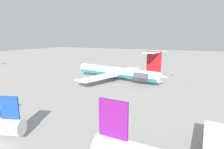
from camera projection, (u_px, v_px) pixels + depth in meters
The scene contains 8 objects.
ground at pixel (111, 77), 82.01m from camera, with size 395.65×395.65×0.00m, color #9E9E99.
main_jetliner at pixel (119, 72), 75.20m from camera, with size 42.43×37.79×12.44m.
ground_crew_near_nose at pixel (120, 67), 102.47m from camera, with size 0.29×0.41×1.82m.
ground_crew_near_tail at pixel (172, 73), 84.47m from camera, with size 0.41×0.27×1.71m.
safety_cone_nose at pixel (105, 68), 102.84m from camera, with size 0.40×0.40×0.55m, color #EA590F.
safety_cone_wingtip at pixel (104, 68), 104.91m from camera, with size 0.40×0.40×0.55m, color #EA590F.
safety_cone_tail at pixel (148, 104), 47.95m from camera, with size 0.40×0.40×0.55m, color #EA590F.
taxiway_centreline at pixel (124, 76), 83.96m from camera, with size 81.66×0.36×0.01m, color gold.
Camera 1 is at (-34.54, 72.41, 17.07)m, focal length 29.78 mm.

